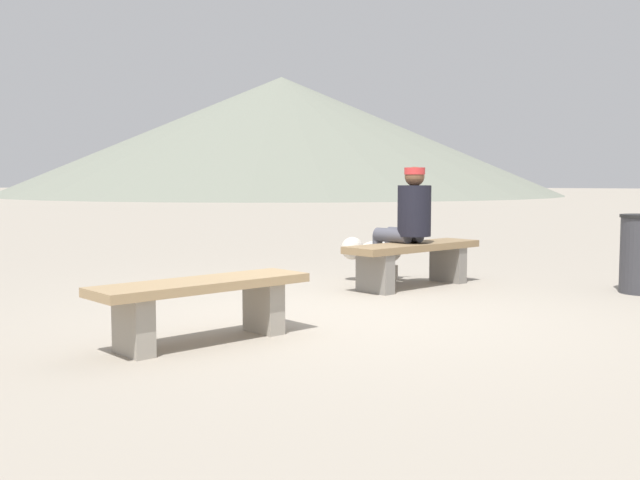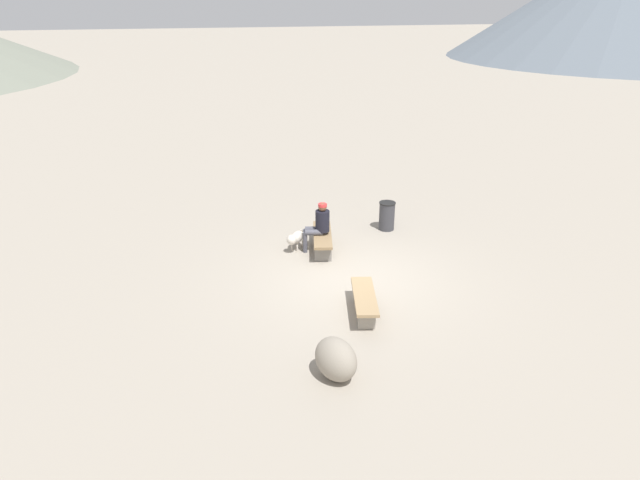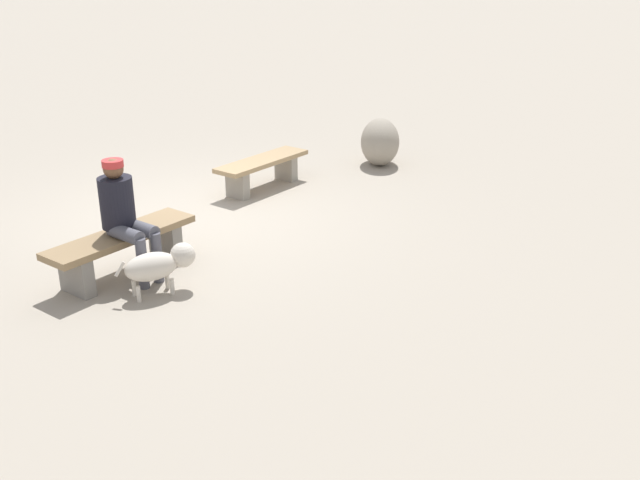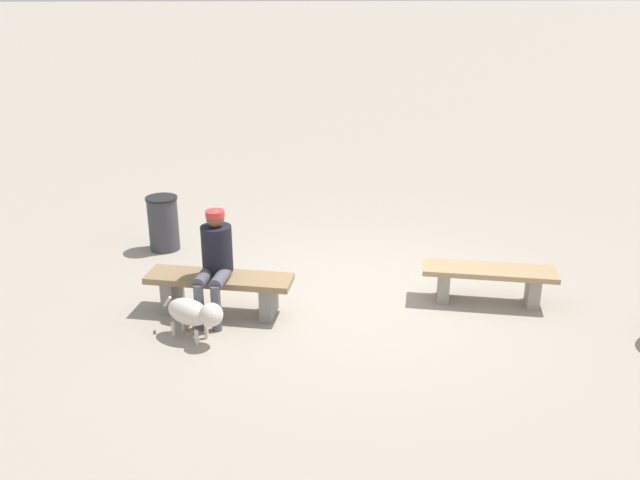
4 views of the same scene
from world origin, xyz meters
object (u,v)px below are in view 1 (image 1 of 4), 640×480
at_px(bench_right, 413,257).
at_px(dog, 372,252).
at_px(seated_person, 408,217).
at_px(bench_left, 203,299).

bearing_deg(bench_right, dog, 83.48).
distance_m(bench_right, seated_person, 0.43).
bearing_deg(dog, seated_person, 106.69).
distance_m(bench_left, dog, 3.53).
xyz_separation_m(bench_right, dog, (0.22, 0.65, -0.00)).
bearing_deg(dog, bench_left, 48.03).
bearing_deg(bench_left, bench_right, 13.91).
xyz_separation_m(seated_person, dog, (0.20, 0.56, -0.42)).
bearing_deg(bench_left, dog, 24.37).
height_order(bench_right, seated_person, seated_person).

